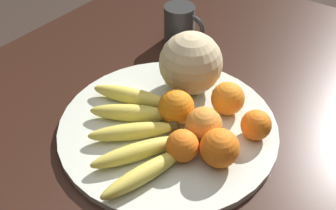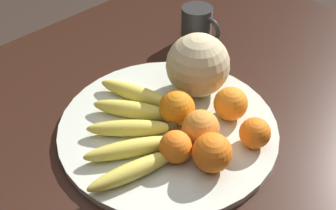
{
  "view_description": "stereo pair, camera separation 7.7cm",
  "coord_description": "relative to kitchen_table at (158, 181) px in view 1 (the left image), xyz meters",
  "views": [
    {
      "loc": [
        -0.4,
        -0.32,
        1.33
      ],
      "look_at": [
        0.07,
        0.02,
        0.84
      ],
      "focal_mm": 42.0,
      "sensor_mm": 36.0,
      "label": 1
    },
    {
      "loc": [
        -0.35,
        -0.38,
        1.33
      ],
      "look_at": [
        0.07,
        0.02,
        0.84
      ],
      "focal_mm": 42.0,
      "sensor_mm": 36.0,
      "label": 2
    }
  ],
  "objects": [
    {
      "name": "orange_back_right",
      "position": [
        0.07,
        -0.06,
        0.13
      ],
      "size": [
        0.07,
        0.07,
        0.07
      ],
      "color": "orange",
      "rests_on": "fruit_bowl"
    },
    {
      "name": "orange_mid_center",
      "position": [
        0.09,
        0.02,
        0.13
      ],
      "size": [
        0.07,
        0.07,
        0.07
      ],
      "color": "orange",
      "rests_on": "fruit_bowl"
    },
    {
      "name": "kitchen_table",
      "position": [
        0.0,
        0.0,
        0.0
      ],
      "size": [
        1.63,
        1.14,
        0.77
      ],
      "color": "black",
      "rests_on": "ground_plane"
    },
    {
      "name": "melon",
      "position": [
        0.19,
        0.05,
        0.17
      ],
      "size": [
        0.14,
        0.14,
        0.14
      ],
      "color": "beige",
      "rests_on": "fruit_bowl"
    },
    {
      "name": "orange_top_small",
      "position": [
        0.17,
        -0.05,
        0.13
      ],
      "size": [
        0.07,
        0.07,
        0.07
      ],
      "color": "orange",
      "rests_on": "fruit_bowl"
    },
    {
      "name": "ceramic_mug",
      "position": [
        0.37,
        0.2,
        0.13
      ],
      "size": [
        0.08,
        0.12,
        0.1
      ],
      "rotation": [
        0.0,
        0.0,
        4.69
      ],
      "color": "#2D2D2D",
      "rests_on": "kitchen_table"
    },
    {
      "name": "orange_front_left",
      "position": [
        0.04,
        -0.11,
        0.13
      ],
      "size": [
        0.07,
        0.07,
        0.07
      ],
      "color": "orange",
      "rests_on": "fruit_bowl"
    },
    {
      "name": "fruit_bowl",
      "position": [
        0.07,
        0.02,
        0.09
      ],
      "size": [
        0.45,
        0.45,
        0.02
      ],
      "color": "beige",
      "rests_on": "kitchen_table"
    },
    {
      "name": "banana_bunch",
      "position": [
        0.0,
        0.06,
        0.12
      ],
      "size": [
        0.28,
        0.28,
        0.04
      ],
      "rotation": [
        0.0,
        0.0,
        2.36
      ],
      "color": "#473819",
      "rests_on": "fruit_bowl"
    },
    {
      "name": "orange_front_right",
      "position": [
        0.14,
        -0.13,
        0.13
      ],
      "size": [
        0.06,
        0.06,
        0.06
      ],
      "color": "orange",
      "rests_on": "fruit_bowl"
    },
    {
      "name": "orange_back_left",
      "position": [
        0.01,
        -0.05,
        0.13
      ],
      "size": [
        0.06,
        0.06,
        0.06
      ],
      "color": "orange",
      "rests_on": "fruit_bowl"
    }
  ]
}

